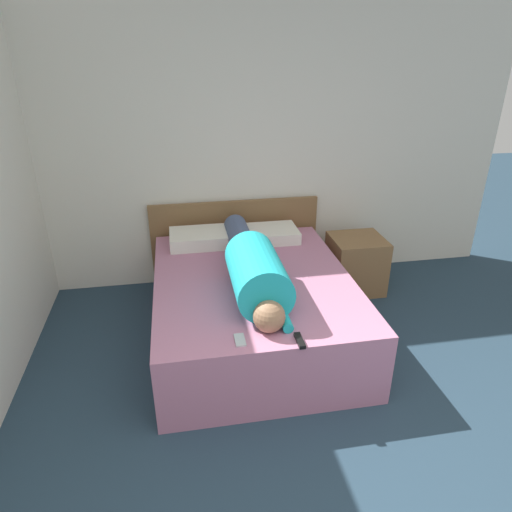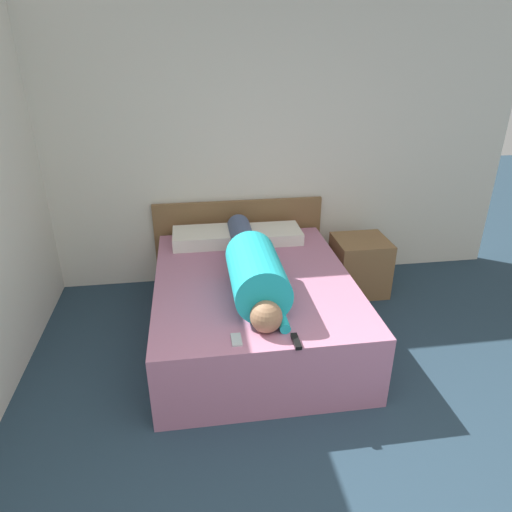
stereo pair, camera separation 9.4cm
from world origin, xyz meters
name	(u,v)px [view 2 (the right image)]	position (x,y,z in m)	size (l,w,h in m)	color
wall_back	(255,150)	(0.00, 3.36, 1.30)	(5.05, 0.06, 2.60)	silver
bed	(253,307)	(-0.17, 2.25, 0.27)	(1.53, 1.91, 0.54)	#B2708E
headboard	(239,240)	(-0.17, 3.29, 0.42)	(1.65, 0.04, 0.83)	brown
nightstand	(359,265)	(0.95, 2.86, 0.27)	(0.49, 0.47, 0.54)	brown
person_lying	(254,268)	(-0.19, 2.09, 0.71)	(0.38, 1.71, 0.38)	#936B4C
pillow_near_headboard	(201,238)	(-0.55, 2.97, 0.60)	(0.51, 0.38, 0.12)	silver
pillow_second	(274,234)	(0.12, 2.97, 0.60)	(0.49, 0.38, 0.11)	silver
tv_remote	(296,341)	(-0.03, 1.35, 0.56)	(0.04, 0.15, 0.02)	black
cell_phone	(236,340)	(-0.39, 1.43, 0.55)	(0.06, 0.13, 0.01)	#B2B7BC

